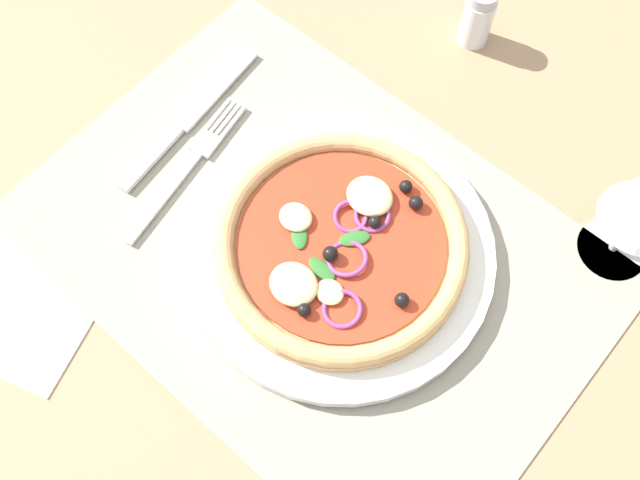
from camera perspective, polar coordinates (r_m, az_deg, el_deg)
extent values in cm
cube|color=#9E7A56|center=(67.24, -0.46, -1.07)|extent=(190.00, 140.00, 2.40)
cube|color=gray|center=(65.96, -0.47, -0.59)|extent=(51.27, 35.90, 0.40)
cylinder|color=silver|center=(64.79, 1.64, -0.96)|extent=(27.58, 27.58, 1.43)
cylinder|color=tan|center=(63.68, 1.67, -0.52)|extent=(22.40, 22.40, 1.00)
torus|color=tan|center=(62.89, 1.69, -0.20)|extent=(22.41, 22.41, 1.80)
cylinder|color=#B7381E|center=(63.08, 1.69, -0.28)|extent=(18.37, 18.37, 0.30)
ellipsoid|color=beige|center=(64.39, 3.94, 3.48)|extent=(4.32, 3.89, 1.30)
ellipsoid|color=beige|center=(60.77, -2.11, -3.50)|extent=(4.30, 3.87, 1.29)
ellipsoid|color=beige|center=(60.76, 0.77, -4.14)|extent=(2.51, 2.26, 0.75)
ellipsoid|color=beige|center=(63.52, -1.93, 1.83)|extent=(3.07, 2.76, 0.92)
sphere|color=black|center=(60.01, -1.26, -5.55)|extent=(1.18, 1.18, 1.18)
sphere|color=black|center=(60.78, 6.77, -4.40)|extent=(1.28, 1.28, 1.28)
sphere|color=black|center=(63.31, 4.35, 1.42)|extent=(1.17, 1.17, 1.17)
sphere|color=black|center=(61.74, 0.83, -1.10)|extent=(1.38, 1.38, 1.38)
sphere|color=black|center=(64.46, 7.58, 2.91)|extent=(1.31, 1.31, 1.31)
sphere|color=black|center=(65.20, 6.80, 4.22)|extent=(1.22, 1.22, 1.22)
torus|color=#8E3D75|center=(60.41, 1.75, -5.46)|extent=(3.48, 3.50, 0.87)
torus|color=#8E3D75|center=(63.96, 4.14, 1.94)|extent=(3.36, 3.36, 0.87)
torus|color=#8E3D75|center=(63.80, 2.42, 1.86)|extent=(3.26, 3.20, 1.36)
torus|color=#8E3D75|center=(62.00, 2.00, -1.65)|extent=(3.70, 3.68, 1.03)
ellipsoid|color=#2D6B28|center=(61.16, -0.95, -3.63)|extent=(2.61, 3.12, 0.30)
ellipsoid|color=#2D6B28|center=(63.06, -1.65, 0.43)|extent=(2.97, 2.97, 0.30)
ellipsoid|color=#2D6B28|center=(62.95, 2.74, 0.13)|extent=(2.77, 3.09, 0.30)
ellipsoid|color=#2D6B28|center=(61.72, 0.14, -2.31)|extent=(2.85, 1.50, 0.30)
cube|color=silver|center=(69.36, -12.24, 3.35)|extent=(2.79, 11.15, 0.44)
cube|color=silver|center=(71.61, -9.02, 7.52)|extent=(2.60, 2.86, 0.44)
cube|color=silver|center=(72.59, -6.89, 9.20)|extent=(1.05, 4.31, 0.44)
cube|color=silver|center=(72.83, -7.28, 9.40)|extent=(1.05, 4.31, 0.44)
cube|color=silver|center=(73.07, -7.67, 9.59)|extent=(1.05, 4.31, 0.44)
cube|color=silver|center=(73.31, -8.06, 9.78)|extent=(1.05, 4.31, 0.44)
cube|color=silver|center=(71.69, -13.20, 6.38)|extent=(2.20, 8.49, 0.62)
cube|color=silver|center=(75.23, -8.24, 11.80)|extent=(3.24, 11.75, 0.44)
cylinder|color=silver|center=(71.12, 22.08, -0.62)|extent=(6.40, 6.40, 0.40)
cylinder|color=silver|center=(68.44, 22.99, 0.47)|extent=(0.80, 0.80, 6.00)
cube|color=white|center=(69.91, -23.03, -3.69)|extent=(19.46, 18.43, 0.36)
cylinder|color=silver|center=(78.78, 12.27, 16.56)|extent=(3.20, 3.20, 5.50)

